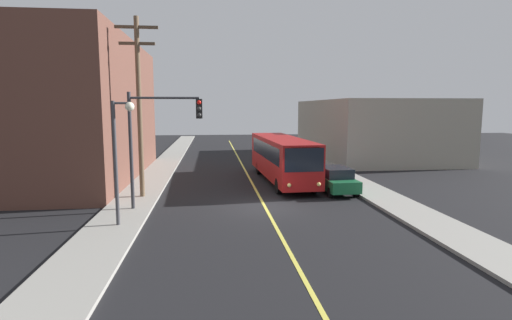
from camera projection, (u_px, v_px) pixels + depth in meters
ground_plane at (265, 207)px, 21.93m from camera, size 120.00×120.00×0.00m
sidewalk_left at (154, 177)px, 31.00m from camera, size 2.50×90.00×0.15m
sidewalk_right at (338, 174)px, 32.57m from camera, size 2.50×90.00×0.15m
lane_stripe_center at (243, 167)px, 36.72m from camera, size 0.16×60.00×0.01m
building_left_brick at (68, 111)px, 30.18m from camera, size 10.00×19.69×10.29m
building_right_warehouse at (371, 129)px, 44.13m from camera, size 12.00×19.63×6.16m
city_bus at (282, 157)px, 29.28m from camera, size 3.13×12.24×3.20m
parked_car_green at (335, 179)px, 25.60m from camera, size 1.96×4.46×1.62m
parked_car_blue at (309, 164)px, 32.68m from camera, size 1.85×4.42×1.62m
parked_car_silver at (291, 156)px, 38.18m from camera, size 1.93×4.45×1.62m
utility_pole_near at (139, 100)px, 23.20m from camera, size 2.40×0.28×10.31m
traffic_signal_left_corner at (161, 128)px, 20.65m from camera, size 3.75×0.48×6.00m
street_lamp_left at (120, 145)px, 17.65m from camera, size 0.98×0.40×5.50m
fire_hydrant at (345, 173)px, 29.51m from camera, size 0.44×0.26×0.84m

